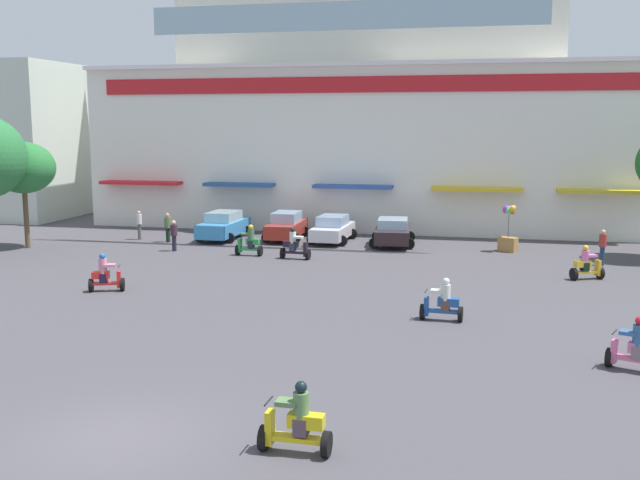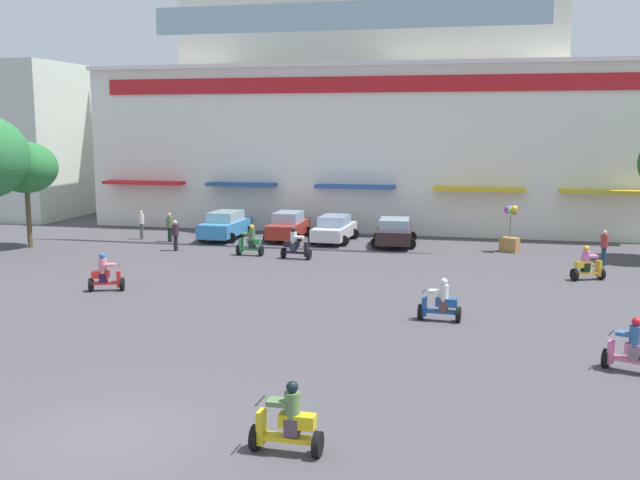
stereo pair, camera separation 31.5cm
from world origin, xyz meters
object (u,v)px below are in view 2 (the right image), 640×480
(balloon_vendor_cart, at_px, (510,231))
(parked_car_1, at_px, (288,226))
(parked_car_2, at_px, (334,229))
(scooter_rider_3, at_px, (296,246))
(scooter_rider_4, at_px, (631,350))
(scooter_rider_2, at_px, (588,266))
(scooter_rider_6, at_px, (250,243))
(plaza_tree_0, at_px, (26,168))
(parked_car_0, at_px, (226,225))
(parked_car_3, at_px, (394,232))
(pedestrian_3, at_px, (604,245))
(scooter_rider_0, at_px, (287,423))
(pedestrian_0, at_px, (170,226))
(pedestrian_2, at_px, (141,223))
(pedestrian_1, at_px, (175,233))
(scooter_rider_5, at_px, (106,275))
(scooter_rider_7, at_px, (441,303))

(balloon_vendor_cart, bearing_deg, parked_car_1, 173.88)
(parked_car_2, relative_size, scooter_rider_3, 2.75)
(parked_car_1, distance_m, scooter_rider_4, 24.90)
(parked_car_2, distance_m, scooter_rider_4, 23.14)
(scooter_rider_2, height_order, scooter_rider_6, scooter_rider_6)
(plaza_tree_0, distance_m, parked_car_0, 11.09)
(parked_car_3, xyz_separation_m, pedestrian_3, (10.27, -3.66, 0.22))
(plaza_tree_0, height_order, scooter_rider_6, plaza_tree_0)
(scooter_rider_0, height_order, pedestrian_0, pedestrian_0)
(parked_car_0, height_order, parked_car_2, parked_car_0)
(parked_car_1, bearing_deg, pedestrian_3, -14.59)
(scooter_rider_0, bearing_deg, balloon_vendor_cart, 79.23)
(scooter_rider_4, distance_m, pedestrian_0, 27.59)
(plaza_tree_0, bearing_deg, parked_car_0, 29.03)
(parked_car_2, bearing_deg, pedestrian_2, -172.34)
(scooter_rider_4, height_order, pedestrian_1, pedestrian_1)
(pedestrian_1, distance_m, pedestrian_2, 4.77)
(pedestrian_1, bearing_deg, pedestrian_3, 1.77)
(scooter_rider_0, height_order, pedestrian_3, pedestrian_3)
(plaza_tree_0, xyz_separation_m, scooter_rider_2, (28.08, -2.10, -3.64))
(scooter_rider_0, bearing_deg, parked_car_3, 92.73)
(scooter_rider_2, xyz_separation_m, scooter_rider_5, (-18.85, -6.48, 0.01))
(parked_car_0, relative_size, scooter_rider_2, 3.05)
(parked_car_2, relative_size, pedestrian_0, 2.63)
(scooter_rider_0, xyz_separation_m, scooter_rider_7, (2.29, 10.92, -0.03))
(scooter_rider_6, relative_size, pedestrian_3, 0.93)
(plaza_tree_0, xyz_separation_m, balloon_vendor_cart, (25.01, 4.36, -3.18))
(parked_car_0, xyz_separation_m, pedestrian_2, (-4.67, -1.16, 0.15))
(pedestrian_0, distance_m, pedestrian_2, 2.07)
(pedestrian_2, bearing_deg, scooter_rider_0, -57.96)
(parked_car_3, bearing_deg, parked_car_2, 173.85)
(plaza_tree_0, bearing_deg, parked_car_3, 14.96)
(scooter_rider_5, distance_m, balloon_vendor_cart, 20.41)
(pedestrian_2, relative_size, balloon_vendor_cart, 0.68)
(parked_car_2, bearing_deg, plaza_tree_0, -160.72)
(pedestrian_1, bearing_deg, parked_car_1, 46.27)
(parked_car_3, relative_size, balloon_vendor_cart, 1.76)
(parked_car_2, distance_m, scooter_rider_2, 14.65)
(scooter_rider_5, relative_size, balloon_vendor_cart, 0.63)
(parked_car_0, bearing_deg, pedestrian_0, -147.56)
(scooter_rider_2, bearing_deg, plaza_tree_0, 175.72)
(scooter_rider_3, height_order, scooter_rider_4, scooter_rider_3)
(parked_car_3, bearing_deg, scooter_rider_3, -129.00)
(parked_car_0, bearing_deg, parked_car_3, -0.30)
(scooter_rider_2, height_order, balloon_vendor_cart, balloon_vendor_cart)
(parked_car_0, distance_m, pedestrian_2, 4.82)
(pedestrian_1, bearing_deg, pedestrian_0, 119.92)
(balloon_vendor_cart, bearing_deg, parked_car_0, 177.28)
(parked_car_2, xyz_separation_m, scooter_rider_0, (4.66, -26.48, -0.12))
(plaza_tree_0, distance_m, pedestrian_1, 8.76)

